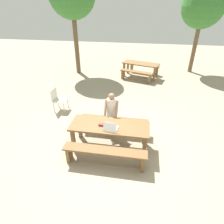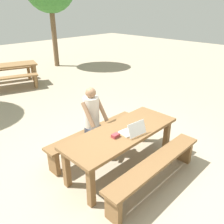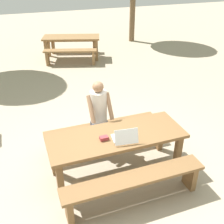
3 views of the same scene
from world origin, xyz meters
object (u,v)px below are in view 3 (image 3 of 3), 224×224
picnic_table_mid (71,40)px  person_seated (99,113)px  small_pouch (104,138)px  laptop (125,137)px  picnic_table_front (116,140)px

picnic_table_mid → person_seated: bearing=-79.8°
small_pouch → person_seated: 0.71m
laptop → small_pouch: bearing=-16.2°
small_pouch → person_seated: person_seated is taller
person_seated → picnic_table_mid: 5.14m
laptop → person_seated: person_seated is taller
picnic_table_front → small_pouch: size_ratio=16.86×
laptop → person_seated: (-0.12, 0.81, -0.01)m
small_pouch → picnic_table_mid: size_ratio=0.06×
picnic_table_front → small_pouch: small_pouch is taller
small_pouch → person_seated: (0.15, 0.69, 0.02)m
small_pouch → laptop: bearing=-23.3°
small_pouch → person_seated: bearing=77.6°
picnic_table_mid → laptop: bearing=-77.6°
picnic_table_front → picnic_table_mid: (0.60, 5.73, 0.01)m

